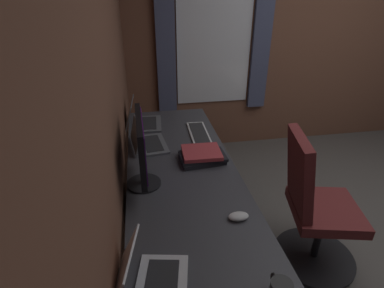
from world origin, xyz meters
TOP-DOWN VIEW (x-y plane):
  - wall_back at (0.00, 2.10)m, footprint 4.46×0.10m
  - wall_right at (1.98, 0.00)m, footprint 0.10×4.70m
  - window_panel at (1.92, 1.09)m, footprint 0.02×0.81m
  - curtain_near at (1.89, 0.56)m, footprint 0.05×0.20m
  - curtain_far at (1.89, 1.61)m, footprint 0.05×0.20m
  - desk at (0.16, 1.68)m, footprint 2.26×0.69m
  - drawer_pedestal at (0.10, 1.71)m, footprint 0.40×0.51m
  - monitor_primary at (0.12, 1.92)m, footprint 0.47×0.20m
  - laptop_leftmost at (-0.58, 1.93)m, footprint 0.33×0.33m
  - laptop_left at (0.99, 1.92)m, footprint 0.35×0.30m
  - laptop_center at (0.60, 1.90)m, footprint 0.36×0.28m
  - keyboard_main at (0.73, 1.48)m, footprint 0.42×0.15m
  - mouse_main at (-0.27, 1.47)m, footprint 0.06×0.10m
  - book_stack_near at (0.32, 1.54)m, footprint 0.23×0.31m
  - office_chair at (0.02, 0.84)m, footprint 0.56×0.59m

SIDE VIEW (x-z plane):
  - drawer_pedestal at x=0.10m, z-range 0.00..0.69m
  - office_chair at x=0.02m, z-range -0.03..0.94m
  - desk at x=0.16m, z-range 0.30..1.03m
  - keyboard_main at x=0.73m, z-range 0.73..0.75m
  - mouse_main at x=-0.27m, z-range 0.73..0.76m
  - book_stack_near at x=0.32m, z-range 0.73..0.81m
  - laptop_leftmost at x=-0.58m, z-range 0.68..0.87m
  - laptop_center at x=0.60m, z-range 0.68..0.87m
  - laptop_left at x=0.99m, z-range 0.67..0.89m
  - monitor_primary at x=0.12m, z-range 0.76..1.18m
  - window_panel at x=1.92m, z-range 0.57..1.91m
  - curtain_near at x=1.89m, z-range 0.49..1.99m
  - curtain_far at x=1.89m, z-range 0.49..1.99m
  - wall_back at x=0.00m, z-range 0.00..2.60m
  - wall_right at x=1.98m, z-range 0.00..2.60m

